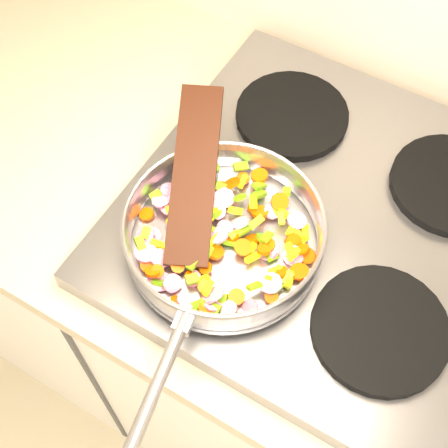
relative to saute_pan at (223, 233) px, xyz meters
The scene contains 7 objects.
cooktop 0.19m from the saute_pan, 52.12° to the left, with size 0.60×0.60×0.04m, color #939399.
grate_fl 0.05m from the saute_pan, behind, with size 0.19×0.19×0.02m, color black.
grate_fr 0.25m from the saute_pan, ahead, with size 0.19×0.19×0.02m, color black.
grate_bl 0.28m from the saute_pan, 96.44° to the left, with size 0.19×0.19×0.02m, color black.
saute_pan is the anchor object (origin of this frame).
vegetable_heap 0.02m from the saute_pan, behind, with size 0.27×0.27×0.05m.
wooden_spatula 0.10m from the saute_pan, 146.94° to the left, with size 0.28×0.06×0.01m, color black.
Camera 1 is at (-0.58, 1.14, 1.75)m, focal length 50.00 mm.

